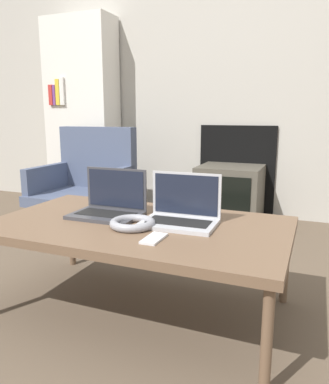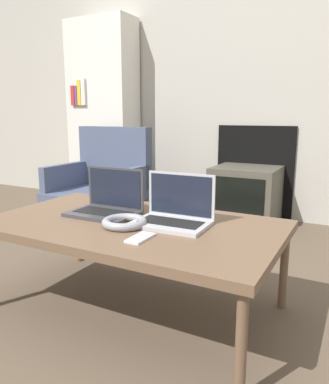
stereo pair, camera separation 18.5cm
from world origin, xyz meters
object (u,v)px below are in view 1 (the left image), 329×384
headphones (133,223)px  phone (154,238)px  laptop_right (181,213)px  tv (230,194)px  laptop_left (110,205)px  armchair (88,178)px

headphones → phone: size_ratio=1.44×
laptop_right → tv: size_ratio=0.64×
laptop_left → phone: 0.41m
headphones → tv: size_ratio=0.38×
phone → headphones: bearing=142.9°
laptop_right → armchair: armchair is taller
tv → armchair: size_ratio=0.65×
headphones → tv: (0.04, 1.63, -0.19)m
tv → laptop_left: bearing=-98.7°
phone → tv: size_ratio=0.27×
headphones → phone: headphones is taller
laptop_right → armchair: size_ratio=0.42×
laptop_right → laptop_left: bearing=178.2°
headphones → phone: bearing=-37.1°
tv → laptop_right: bearing=-85.4°
laptop_left → headphones: (0.18, -0.13, -0.03)m
headphones → phone: 0.18m
phone → armchair: size_ratio=0.17×
laptop_left → phone: bearing=-36.9°
laptop_right → armchair: 1.59m
laptop_right → phone: size_ratio=2.40×
phone → armchair: bearing=131.5°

